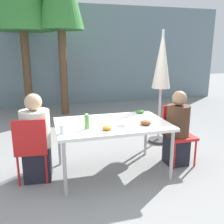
% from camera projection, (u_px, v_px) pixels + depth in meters
% --- Properties ---
extents(ground_plane, '(24.00, 24.00, 0.00)m').
position_uv_depth(ground_plane, '(112.00, 171.00, 3.55)').
color(ground_plane, gray).
extents(building_facade, '(10.00, 0.20, 3.00)m').
position_uv_depth(building_facade, '(70.00, 55.00, 7.63)').
color(building_facade, slate).
rests_on(building_facade, ground).
extents(dining_table, '(1.50, 0.97, 0.72)m').
position_uv_depth(dining_table, '(112.00, 126.00, 3.38)').
color(dining_table, white).
rests_on(dining_table, ground).
extents(chair_left, '(0.44, 0.44, 0.87)m').
position_uv_depth(chair_left, '(32.00, 145.00, 3.16)').
color(chair_left, red).
rests_on(chair_left, ground).
extents(person_left, '(0.38, 0.38, 1.16)m').
position_uv_depth(person_left, '(36.00, 140.00, 3.24)').
color(person_left, black).
rests_on(person_left, ground).
extents(chair_right, '(0.40, 0.40, 0.87)m').
position_uv_depth(chair_right, '(177.00, 130.00, 3.77)').
color(chair_right, red).
rests_on(chair_right, ground).
extents(person_right, '(0.33, 0.33, 1.12)m').
position_uv_depth(person_right, '(177.00, 130.00, 3.67)').
color(person_right, black).
rests_on(person_right, ground).
extents(closed_umbrella, '(0.36, 0.36, 2.02)m').
position_uv_depth(closed_umbrella, '(162.00, 65.00, 4.34)').
color(closed_umbrella, '#333333').
rests_on(closed_umbrella, ground).
extents(plate_0, '(0.26, 0.26, 0.07)m').
position_uv_depth(plate_0, '(146.00, 124.00, 3.23)').
color(plate_0, white).
rests_on(plate_0, dining_table).
extents(plate_1, '(0.23, 0.23, 0.06)m').
position_uv_depth(plate_1, '(140.00, 113.00, 3.81)').
color(plate_1, white).
rests_on(plate_1, dining_table).
extents(plate_2, '(0.22, 0.22, 0.06)m').
position_uv_depth(plate_2, '(107.00, 129.00, 3.03)').
color(plate_2, white).
rests_on(plate_2, dining_table).
extents(bottle, '(0.06, 0.06, 0.19)m').
position_uv_depth(bottle, '(87.00, 122.00, 3.09)').
color(bottle, '#51A338').
rests_on(bottle, dining_table).
extents(drinking_cup, '(0.07, 0.07, 0.10)m').
position_uv_depth(drinking_cup, '(63.00, 129.00, 2.92)').
color(drinking_cup, white).
rests_on(drinking_cup, dining_table).
extents(salad_bowl, '(0.16, 0.16, 0.06)m').
position_uv_depth(salad_bowl, '(122.00, 123.00, 3.25)').
color(salad_bowl, white).
rests_on(salad_bowl, dining_table).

